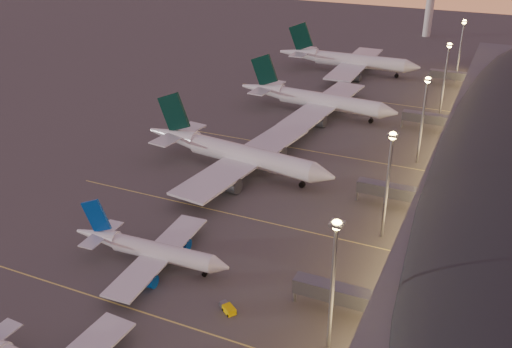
% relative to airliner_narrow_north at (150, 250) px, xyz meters
% --- Properties ---
extents(ground, '(700.00, 700.00, 0.00)m').
position_rel_airliner_narrow_north_xyz_m(ground, '(6.35, -9.16, -3.39)').
color(ground, '#43403E').
extents(airliner_narrow_north, '(36.70, 32.77, 13.12)m').
position_rel_airliner_narrow_north_xyz_m(airliner_narrow_north, '(0.00, 0.00, 0.00)').
color(airliner_narrow_north, silver).
rests_on(airliner_narrow_north, ground).
extents(airliner_wide_near, '(61.86, 56.78, 19.79)m').
position_rel_airliner_narrow_north_xyz_m(airliner_wide_near, '(-4.15, 49.23, 1.70)').
color(airliner_wide_near, silver).
rests_on(airliner_wide_near, ground).
extents(airliner_wide_mid, '(60.45, 55.25, 19.33)m').
position_rel_airliner_narrow_north_xyz_m(airliner_wide_mid, '(1.09, 103.99, 1.59)').
color(airliner_wide_mid, silver).
rests_on(airliner_wide_mid, ground).
extents(airliner_wide_far, '(63.87, 57.93, 20.50)m').
position_rel_airliner_narrow_north_xyz_m(airliner_wide_far, '(-3.76, 161.29, 1.89)').
color(airliner_wide_far, silver).
rests_on(airliner_wide_far, ground).
extents(light_masts, '(2.20, 217.20, 25.90)m').
position_rel_airliner_narrow_north_xyz_m(light_masts, '(42.35, 55.84, 14.16)').
color(light_masts, gray).
rests_on(light_masts, ground).
extents(lane_markings, '(90.00, 180.36, 0.00)m').
position_rel_airliner_narrow_north_xyz_m(lane_markings, '(6.35, 30.84, -3.38)').
color(lane_markings, '#D8C659').
rests_on(lane_markings, ground).
extents(baggage_tug_c, '(4.30, 3.69, 1.23)m').
position_rel_airliner_narrow_north_xyz_m(baggage_tug_c, '(21.98, -7.15, -2.83)').
color(baggage_tug_c, '#F0C800').
rests_on(baggage_tug_c, ground).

